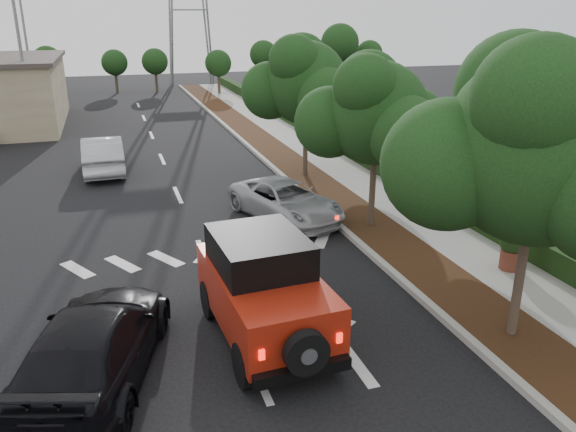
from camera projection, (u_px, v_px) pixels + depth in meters
name	position (u px, v px, depth m)	size (l,w,h in m)	color
ground	(255.00, 371.00, 11.05)	(120.00, 120.00, 0.00)	black
curb	(290.00, 183.00, 23.10)	(0.20, 70.00, 0.15)	#9E9B93
planting_strip	(313.00, 181.00, 23.39)	(1.80, 70.00, 0.12)	black
sidewalk	(355.00, 177.00, 23.93)	(2.00, 70.00, 0.12)	gray
hedge	(385.00, 167.00, 24.22)	(0.80, 70.00, 0.80)	black
transmission_tower	(192.00, 85.00, 55.78)	(7.00, 4.00, 28.00)	slate
street_tree_near	(510.00, 337.00, 12.21)	(3.80, 3.80, 5.92)	black
street_tree_mid	(370.00, 228.00, 18.48)	(3.20, 3.20, 5.32)	black
street_tree_far	(305.00, 176.00, 24.30)	(3.40, 3.40, 5.62)	black
light_pole_a	(34.00, 135.00, 32.49)	(2.00, 0.22, 9.00)	slate
light_pole_b	(36.00, 106.00, 42.96)	(2.00, 0.22, 9.00)	slate
red_jeep	(261.00, 286.00, 11.95)	(2.22, 4.56, 2.29)	black
silver_suv_ahead	(286.00, 201.00, 19.06)	(2.15, 4.66, 1.30)	#A7A9AF
black_suv_oncoming	(94.00, 345.00, 10.58)	(2.10, 5.17, 1.50)	black
silver_sedan_oncoming	(103.00, 154.00, 24.72)	(1.68, 4.82, 1.59)	#B1B4B9
terracotta_planter	(512.00, 245.00, 14.98)	(0.69, 0.69, 1.21)	brown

